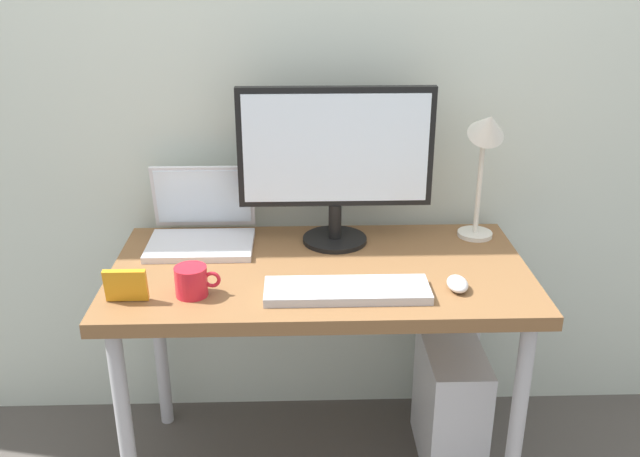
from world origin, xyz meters
TOP-DOWN VIEW (x-y plane):
  - back_wall at (0.00, 0.37)m, footprint 4.40×0.04m
  - desk at (0.00, 0.00)m, footprint 1.20×0.63m
  - monitor at (0.05, 0.18)m, footprint 0.58×0.20m
  - laptop at (-0.36, 0.20)m, footprint 0.32×0.26m
  - desk_lamp at (0.50, 0.18)m, footprint 0.11×0.16m
  - keyboard at (0.07, -0.17)m, footprint 0.44×0.14m
  - mouse at (0.37, -0.15)m, footprint 0.06×0.09m
  - coffee_mug at (-0.34, -0.16)m, footprint 0.12×0.09m
  - photo_frame at (-0.51, -0.19)m, footprint 0.11×0.03m
  - computer_tower at (0.42, 0.04)m, footprint 0.18×0.36m

SIDE VIEW (x-z plane):
  - computer_tower at x=0.42m, z-range 0.00..0.42m
  - desk at x=0.00m, z-range 0.29..1.01m
  - keyboard at x=0.07m, z-range 0.73..0.75m
  - mouse at x=0.37m, z-range 0.73..0.76m
  - coffee_mug at x=-0.34m, z-range 0.73..0.81m
  - photo_frame at x=-0.51m, z-range 0.73..0.82m
  - laptop at x=-0.36m, z-range 0.67..0.90m
  - monitor at x=0.05m, z-range 0.76..1.25m
  - desk_lamp at x=0.50m, z-range 0.82..1.25m
  - back_wall at x=0.00m, z-range 0.00..2.60m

